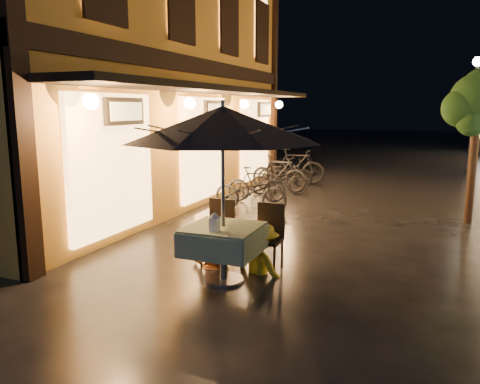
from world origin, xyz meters
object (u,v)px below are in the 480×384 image
at_px(cafe_table, 223,240).
at_px(bicycle_0, 250,192).
at_px(patio_umbrella, 223,124).
at_px(person_orange, 211,221).
at_px(person_yellow, 261,224).
at_px(table_lantern, 214,221).

bearing_deg(cafe_table, bicycle_0, 106.21).
xyz_separation_m(patio_umbrella, bicycle_0, (-1.24, 4.25, -1.69)).
relative_size(patio_umbrella, person_orange, 1.94).
bearing_deg(patio_umbrella, person_yellow, 58.27).
xyz_separation_m(person_yellow, bicycle_0, (-1.58, 3.69, -0.25)).
bearing_deg(patio_umbrella, cafe_table, 180.00).
xyz_separation_m(cafe_table, person_orange, (-0.45, 0.56, 0.09)).
xyz_separation_m(cafe_table, patio_umbrella, (0.00, 0.00, 1.56)).
relative_size(cafe_table, patio_umbrella, 0.38).
height_order(cafe_table, table_lantern, table_lantern).
bearing_deg(person_yellow, cafe_table, 77.75).
bearing_deg(patio_umbrella, table_lantern, -90.00).
distance_m(cafe_table, person_orange, 0.73).
distance_m(table_lantern, person_orange, 0.98).
height_order(cafe_table, patio_umbrella, patio_umbrella).
relative_size(table_lantern, person_yellow, 0.18).
height_order(person_yellow, bicycle_0, person_yellow).
relative_size(cafe_table, bicycle_0, 0.56).
height_order(table_lantern, person_orange, person_orange).
xyz_separation_m(patio_umbrella, table_lantern, (0.00, -0.28, -1.23)).
height_order(person_orange, person_yellow, person_yellow).
distance_m(cafe_table, person_yellow, 0.67).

